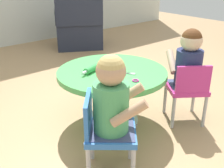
{
  "coord_description": "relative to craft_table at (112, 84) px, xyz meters",
  "views": [
    {
      "loc": [
        -1.3,
        -1.54,
        1.23
      ],
      "look_at": [
        0.0,
        0.0,
        0.35
      ],
      "focal_mm": 43.8,
      "sensor_mm": 36.0,
      "label": 1
    }
  ],
  "objects": [
    {
      "name": "ground_plane",
      "position": [
        0.0,
        0.0,
        -0.35
      ],
      "size": [
        10.0,
        10.0,
        0.0
      ],
      "primitive_type": "plane",
      "color": "tan"
    },
    {
      "name": "craft_table",
      "position": [
        0.0,
        0.0,
        0.0
      ],
      "size": [
        0.87,
        0.87,
        0.47
      ],
      "color": "silver",
      "rests_on": "ground"
    },
    {
      "name": "child_chair_left",
      "position": [
        -0.43,
        -0.44,
        -0.05
      ],
      "size": [
        0.42,
        0.42,
        0.54
      ],
      "color": "#B7B7BC",
      "rests_on": "ground"
    },
    {
      "name": "seated_child_left",
      "position": [
        -0.4,
        -0.47,
        0.18
      ],
      "size": [
        0.44,
        0.43,
        0.51
      ],
      "color": "#3F4772",
      "rests_on": "ground"
    },
    {
      "name": "child_chair_right",
      "position": [
        0.48,
        -0.39,
        -0.05
      ],
      "size": [
        0.42,
        0.42,
        0.54
      ],
      "color": "#B7B7BC",
      "rests_on": "ground"
    },
    {
      "name": "seated_child_right",
      "position": [
        0.5,
        -0.36,
        0.18
      ],
      "size": [
        0.42,
        0.44,
        0.51
      ],
      "color": "#3F4772",
      "rests_on": "ground"
    },
    {
      "name": "armchair_dark",
      "position": [
        1.12,
        2.15,
        -0.05
      ],
      "size": [
        0.96,
        0.97,
        0.85
      ],
      "color": "#232838",
      "rests_on": "ground"
    },
    {
      "name": "rolling_pin",
      "position": [
        -0.14,
        0.08,
        0.14
      ],
      "size": [
        0.23,
        0.09,
        0.05
      ],
      "color": "green",
      "rests_on": "craft_table"
    },
    {
      "name": "craft_scissors",
      "position": [
        0.03,
        -0.11,
        0.12
      ],
      "size": [
        0.12,
        0.14,
        0.01
      ],
      "color": "silver",
      "rests_on": "craft_table"
    },
    {
      "name": "playdough_blob_0",
      "position": [
        0.02,
        0.09,
        0.12
      ],
      "size": [
        0.13,
        0.13,
        0.01
      ],
      "primitive_type": "cylinder",
      "color": "#B2E58C",
      "rests_on": "craft_table"
    },
    {
      "name": "cookie_cutter_0",
      "position": [
        -0.06,
        -0.09,
        0.12
      ],
      "size": [
        0.07,
        0.07,
        0.01
      ],
      "primitive_type": "torus",
      "color": "#3F99D8",
      "rests_on": "craft_table"
    },
    {
      "name": "cookie_cutter_1",
      "position": [
        -0.01,
        -0.27,
        0.12
      ],
      "size": [
        0.05,
        0.05,
        0.01
      ],
      "primitive_type": "torus",
      "color": "#D83FA5",
      "rests_on": "craft_table"
    }
  ]
}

